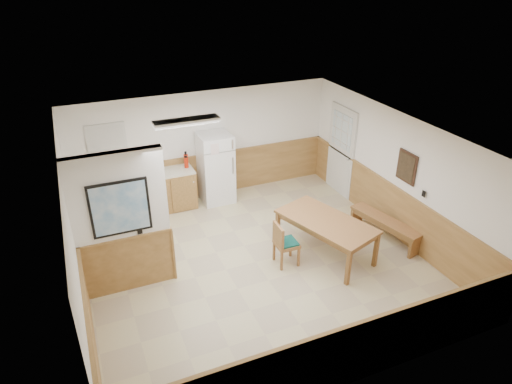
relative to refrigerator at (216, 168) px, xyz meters
name	(u,v)px	position (x,y,z in m)	size (l,w,h in m)	color
ground	(256,262)	(-0.13, -2.63, -0.81)	(6.00, 6.00, 0.00)	tan
ceiling	(256,136)	(-0.13, -2.63, 1.69)	(6.00, 6.00, 0.02)	silver
back_wall	(205,145)	(-0.13, 0.37, 0.44)	(6.00, 0.02, 2.50)	white
right_wall	(396,175)	(2.87, -2.63, 0.44)	(0.02, 6.00, 2.50)	white
left_wall	(74,241)	(-3.13, -2.63, 0.44)	(0.02, 6.00, 2.50)	white
wainscot_back	(206,175)	(-0.13, 0.35, -0.31)	(6.00, 0.04, 1.00)	#AF8246
wainscot_right	(390,208)	(2.85, -2.63, -0.31)	(0.04, 6.00, 1.00)	#AF8246
wainscot_left	(84,280)	(-3.11, -2.63, -0.31)	(0.04, 6.00, 1.00)	#AF8246
partition_wall	(122,225)	(-2.38, -2.43, 0.42)	(1.50, 0.20, 2.50)	white
kitchen_counter	(158,191)	(-1.34, 0.05, -0.35)	(2.20, 0.61, 1.00)	#B0793E
exterior_door	(341,151)	(2.84, -0.73, 0.24)	(0.07, 1.02, 2.15)	silver
kitchen_window	(108,147)	(-2.23, 0.35, 0.74)	(0.80, 0.04, 1.00)	silver
wall_painting	(407,167)	(2.84, -2.93, 0.74)	(0.04, 0.50, 0.60)	#331F14
fluorescent_fixture	(186,121)	(-0.93, -1.33, 1.64)	(1.20, 0.30, 0.09)	silver
refrigerator	(216,168)	(0.00, 0.00, 0.00)	(0.72, 0.72, 1.62)	white
dining_table	(326,224)	(1.18, -2.89, -0.15)	(1.47, 2.05, 0.75)	#AD6D3F
dining_bench	(385,224)	(2.56, -2.89, -0.47)	(0.69, 1.62, 0.45)	#AD6D3F
dining_chair	(283,241)	(0.30, -2.87, -0.31)	(0.56, 0.41, 0.85)	#AD6D3F
fire_extinguisher	(186,160)	(-0.65, 0.09, 0.26)	(0.12, 0.12, 0.38)	red
soap_bottle	(106,176)	(-2.38, 0.08, 0.20)	(0.07, 0.07, 0.22)	green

